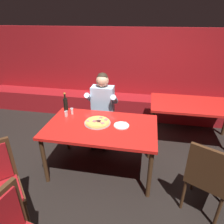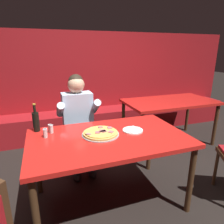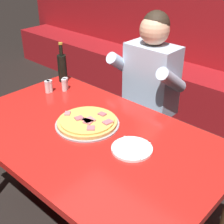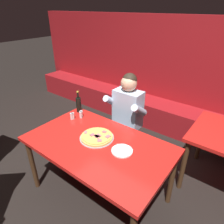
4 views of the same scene
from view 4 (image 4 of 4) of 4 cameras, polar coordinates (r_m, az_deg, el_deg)
ground_plane at (r=2.63m, az=-3.45°, el=-22.08°), size 24.00×24.00×0.00m
booth_wall_panel at (r=3.76m, az=18.66°, el=10.19°), size 6.80×0.16×1.90m
booth_bench at (r=3.76m, az=15.26°, el=-1.36°), size 6.46×0.48×0.46m
main_dining_table at (r=2.15m, az=-3.98°, el=-10.35°), size 1.52×0.91×0.76m
pizza at (r=2.16m, az=-4.36°, el=-7.06°), size 0.37×0.37×0.05m
plate_white_paper at (r=1.99m, az=2.88°, el=-10.97°), size 0.21×0.21×0.02m
beer_bottle at (r=2.67m, az=-9.51°, el=2.23°), size 0.07×0.07×0.29m
shaker_black_pepper at (r=2.57m, az=-8.75°, el=-0.60°), size 0.04×0.04×0.09m
shaker_parmesan at (r=2.55m, az=-8.89°, el=-0.87°), size 0.04×0.04×0.09m
shaker_oregano at (r=2.54m, az=-11.09°, el=-1.15°), size 0.04×0.04×0.09m
shaker_red_pepper_flakes at (r=2.54m, az=-11.44°, el=-1.29°), size 0.04×0.04×0.09m
diner_seated_blue_shirt at (r=2.69m, az=3.48°, el=-1.11°), size 0.53×0.53×1.27m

